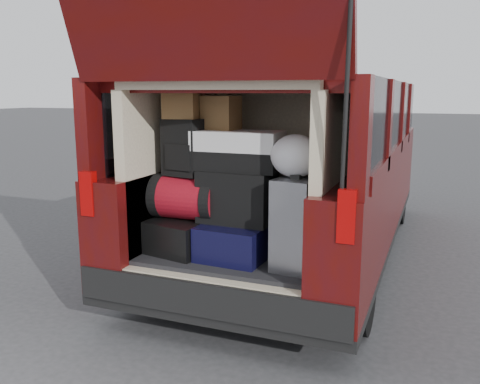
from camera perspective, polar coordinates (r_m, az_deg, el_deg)
The scene contains 13 objects.
ground at distance 3.73m, azimuth -1.49°, elevation -15.76°, with size 80.00×80.00×0.00m, color #313133.
minivan at distance 5.14m, azimuth 6.57°, elevation 2.42°, with size 1.90×5.35×2.77m.
load_floor at distance 3.85m, azimuth 0.12°, elevation -10.37°, with size 1.24×1.05×0.55m, color black.
black_hardshell at distance 3.77m, azimuth -5.81°, elevation -4.59°, with size 0.42×0.58×0.23m, color black.
navy_hardshell at distance 3.58m, azimuth -0.23°, elevation -5.35°, with size 0.45×0.55×0.24m, color black.
silver_roller at distance 3.34m, azimuth 6.62°, elevation -3.45°, with size 0.25×0.40×0.60m, color silver.
red_duffel at distance 3.67m, azimuth -6.05°, elevation -0.60°, with size 0.48×0.32×0.32m, color maroon.
black_soft_case at distance 3.54m, azimuth -0.32°, elevation -0.51°, with size 0.51×0.30×0.37m, color black.
backpack at distance 3.63m, azimuth -6.36°, elevation 5.00°, with size 0.28×0.17×0.40m, color black.
twotone_duffel at distance 3.52m, azimuth -0.22°, elevation 4.68°, with size 0.61×0.31×0.27m, color silver.
grocery_sack_lower at distance 3.62m, azimuth -6.52°, elevation 9.85°, with size 0.23×0.19×0.21m, color brown.
grocery_sack_upper at distance 3.62m, azimuth -2.15°, elevation 8.88°, with size 0.24×0.19×0.24m, color brown.
plastic_bag_right at distance 3.27m, azimuth 6.22°, elevation 4.06°, with size 0.32×0.30×0.28m, color white.
Camera 1 is at (1.30, -3.05, 1.69)m, focal length 38.00 mm.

